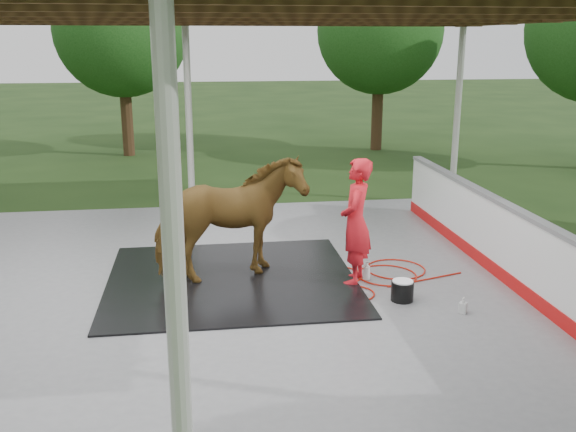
{
  "coord_description": "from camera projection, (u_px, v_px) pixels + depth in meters",
  "views": [
    {
      "loc": [
        0.18,
        -8.49,
        3.48
      ],
      "look_at": [
        1.39,
        0.13,
        1.09
      ],
      "focal_mm": 40.0,
      "sensor_mm": 36.0,
      "label": 1
    }
  ],
  "objects": [
    {
      "name": "ground",
      "position": [
        192.0,
        297.0,
        9.01
      ],
      "size": [
        100.0,
        100.0,
        0.0
      ],
      "primitive_type": "plane",
      "color": "#1E3814"
    },
    {
      "name": "concrete_slab",
      "position": [
        192.0,
        295.0,
        9.0
      ],
      "size": [
        12.0,
        10.0,
        0.05
      ],
      "primitive_type": "cube",
      "color": "slate",
      "rests_on": "ground"
    },
    {
      "name": "pavilion_structure",
      "position": [
        179.0,
        0.0,
        7.96
      ],
      "size": [
        12.6,
        10.6,
        4.05
      ],
      "color": "beige",
      "rests_on": "ground"
    },
    {
      "name": "dasher_board",
      "position": [
        504.0,
        243.0,
        9.47
      ],
      "size": [
        0.16,
        8.0,
        1.15
      ],
      "color": "red",
      "rests_on": "concrete_slab"
    },
    {
      "name": "tree_belt",
      "position": [
        203.0,
        18.0,
        8.91
      ],
      "size": [
        28.0,
        28.0,
        5.8
      ],
      "color": "#382314",
      "rests_on": "ground"
    },
    {
      "name": "rubber_mat",
      "position": [
        232.0,
        279.0,
        9.52
      ],
      "size": [
        3.63,
        3.4,
        0.03
      ],
      "primitive_type": "cube",
      "color": "black",
      "rests_on": "concrete_slab"
    },
    {
      "name": "horse",
      "position": [
        230.0,
        220.0,
        9.28
      ],
      "size": [
        2.33,
        1.56,
        1.8
      ],
      "primitive_type": "imported",
      "rotation": [
        0.0,
        0.0,
        1.87
      ],
      "color": "brown",
      "rests_on": "rubber_mat"
    },
    {
      "name": "handler",
      "position": [
        356.0,
        222.0,
        9.2
      ],
      "size": [
        0.67,
        0.79,
        1.84
      ],
      "primitive_type": "imported",
      "rotation": [
        0.0,
        0.0,
        -1.97
      ],
      "color": "red",
      "rests_on": "concrete_slab"
    },
    {
      "name": "wash_bucket",
      "position": [
        402.0,
        290.0,
        8.73
      ],
      "size": [
        0.31,
        0.31,
        0.29
      ],
      "color": "black",
      "rests_on": "concrete_slab"
    },
    {
      "name": "soap_bottle_a",
      "position": [
        367.0,
        271.0,
        9.46
      ],
      "size": [
        0.16,
        0.16,
        0.3
      ],
      "primitive_type": "imported",
      "rotation": [
        0.0,
        0.0,
        0.72
      ],
      "color": "silver",
      "rests_on": "concrete_slab"
    },
    {
      "name": "soap_bottle_b",
      "position": [
        463.0,
        305.0,
        8.33
      ],
      "size": [
        0.14,
        0.14,
        0.22
      ],
      "primitive_type": "imported",
      "rotation": [
        0.0,
        0.0,
        -0.68
      ],
      "color": "#338CD8",
      "rests_on": "concrete_slab"
    },
    {
      "name": "hose_coil",
      "position": [
        374.0,
        275.0,
        9.67
      ],
      "size": [
        2.31,
        1.65,
        0.02
      ],
      "color": "red",
      "rests_on": "concrete_slab"
    }
  ]
}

